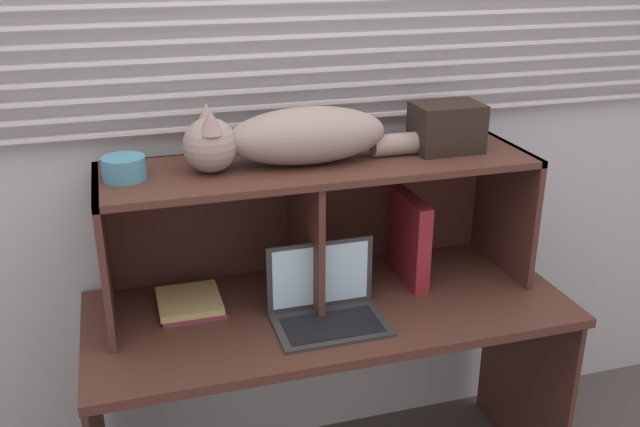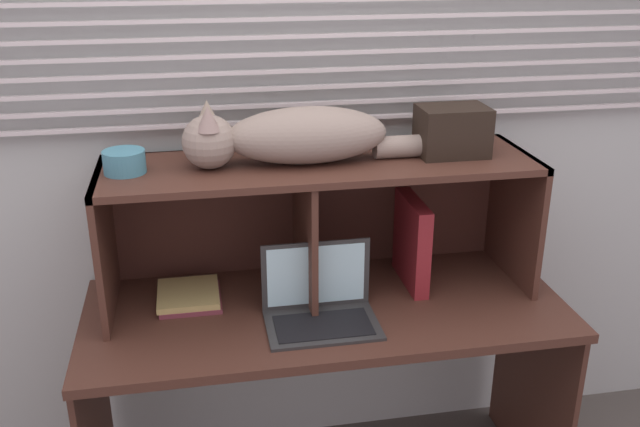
# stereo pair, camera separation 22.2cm
# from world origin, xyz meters

# --- Properties ---
(back_panel_with_blinds) EXTENTS (4.40, 0.08, 2.50)m
(back_panel_with_blinds) POSITION_xyz_m (0.00, 0.55, 1.26)
(back_panel_with_blinds) COLOR #B2B8B5
(back_panel_with_blinds) RESTS_ON ground
(desk) EXTENTS (1.51, 0.63, 0.75)m
(desk) POSITION_xyz_m (0.00, 0.19, 0.60)
(desk) COLOR #46271E
(desk) RESTS_ON ground
(hutch_shelf_unit) EXTENTS (1.35, 0.40, 0.44)m
(hutch_shelf_unit) POSITION_xyz_m (-0.01, 0.34, 1.06)
(hutch_shelf_unit) COLOR #46271E
(hutch_shelf_unit) RESTS_ON desk
(cat) EXTENTS (0.81, 0.20, 0.20)m
(cat) POSITION_xyz_m (-0.09, 0.30, 1.27)
(cat) COLOR gray
(cat) RESTS_ON hutch_shelf_unit
(laptop) EXTENTS (0.34, 0.23, 0.23)m
(laptop) POSITION_xyz_m (-0.04, 0.11, 0.80)
(laptop) COLOR #2E2E2E
(laptop) RESTS_ON desk
(binder_upright) EXTENTS (0.05, 0.26, 0.30)m
(binder_upright) POSITION_xyz_m (0.31, 0.30, 0.89)
(binder_upright) COLOR maroon
(binder_upright) RESTS_ON desk
(book_stack) EXTENTS (0.20, 0.21, 0.03)m
(book_stack) POSITION_xyz_m (-0.43, 0.30, 0.76)
(book_stack) COLOR brown
(book_stack) RESTS_ON desk
(small_basket) EXTENTS (0.12, 0.12, 0.07)m
(small_basket) POSITION_xyz_m (-0.58, 0.30, 1.22)
(small_basket) COLOR teal
(small_basket) RESTS_ON hutch_shelf_unit
(storage_box) EXTENTS (0.21, 0.15, 0.15)m
(storage_box) POSITION_xyz_m (0.42, 0.30, 1.27)
(storage_box) COLOR black
(storage_box) RESTS_ON hutch_shelf_unit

